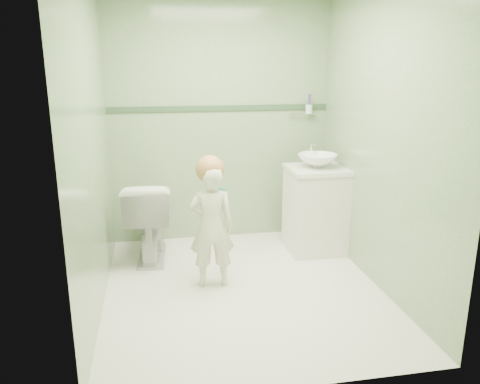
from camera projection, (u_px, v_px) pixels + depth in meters
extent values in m
plane|color=white|center=(243.00, 289.00, 3.84)|extent=(2.50, 2.50, 0.00)
cube|color=#7CA474|center=(220.00, 123.00, 4.71)|extent=(2.20, 0.04, 2.40)
cube|color=#7CA474|center=(291.00, 184.00, 2.34)|extent=(2.20, 0.04, 2.40)
cube|color=#7CA474|center=(91.00, 148.00, 3.33)|extent=(0.04, 2.50, 2.40)
cube|color=#7CA474|center=(380.00, 139.00, 3.72)|extent=(0.04, 2.50, 2.40)
cube|color=#325035|center=(220.00, 108.00, 4.66)|extent=(2.20, 0.02, 0.05)
cube|color=white|center=(315.00, 211.00, 4.55)|extent=(0.52, 0.50, 0.80)
cube|color=white|center=(317.00, 170.00, 4.44)|extent=(0.54, 0.52, 0.04)
imported|color=white|center=(317.00, 161.00, 4.42)|extent=(0.37, 0.37, 0.13)
cylinder|color=silver|center=(311.00, 151.00, 4.59)|extent=(0.03, 0.03, 0.18)
cylinder|color=silver|center=(313.00, 144.00, 4.52)|extent=(0.02, 0.12, 0.02)
cylinder|color=silver|center=(302.00, 114.00, 4.79)|extent=(0.26, 0.02, 0.02)
cylinder|color=silver|center=(309.00, 109.00, 4.77)|extent=(0.07, 0.07, 0.09)
cylinder|color=#663DA4|center=(309.00, 102.00, 4.76)|extent=(0.01, 0.01, 0.17)
cylinder|color=#663DA4|center=(310.00, 102.00, 4.74)|extent=(0.01, 0.01, 0.17)
cylinder|color=#2F53B3|center=(308.00, 102.00, 4.74)|extent=(0.01, 0.01, 0.17)
cylinder|color=#D84435|center=(310.00, 102.00, 4.75)|extent=(0.01, 0.01, 0.17)
imported|color=white|center=(149.00, 219.00, 4.37)|extent=(0.47, 0.77, 0.76)
imported|color=beige|center=(211.00, 227.00, 3.78)|extent=(0.38, 0.26, 1.01)
sphere|color=#AE7843|center=(210.00, 170.00, 3.68)|extent=(0.22, 0.22, 0.22)
cylinder|color=#088361|center=(223.00, 190.00, 3.58)|extent=(0.08, 0.13, 0.06)
cube|color=white|center=(214.00, 183.00, 3.61)|extent=(0.03, 0.03, 0.02)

